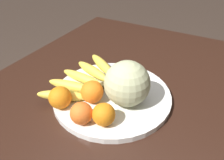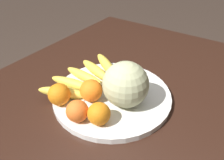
% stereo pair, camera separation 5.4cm
% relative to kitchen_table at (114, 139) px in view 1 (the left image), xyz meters
% --- Properties ---
extents(kitchen_table, '(1.43, 1.00, 0.75)m').
position_rel_kitchen_table_xyz_m(kitchen_table, '(0.00, 0.00, 0.00)').
color(kitchen_table, black).
rests_on(kitchen_table, ground_plane).
extents(fruit_bowl, '(0.37, 0.37, 0.02)m').
position_rel_kitchen_table_xyz_m(fruit_bowl, '(-0.08, -0.05, 0.10)').
color(fruit_bowl, white).
rests_on(fruit_bowl, kitchen_table).
extents(melon, '(0.13, 0.13, 0.13)m').
position_rel_kitchen_table_xyz_m(melon, '(-0.06, 0.01, 0.18)').
color(melon, '#B2B789').
rests_on(melon, fruit_bowl).
extents(banana_bunch, '(0.32, 0.19, 0.03)m').
position_rel_kitchen_table_xyz_m(banana_bunch, '(-0.09, -0.16, 0.13)').
color(banana_bunch, '#473819').
rests_on(banana_bunch, fruit_bowl).
extents(orange_front_left, '(0.06, 0.06, 0.06)m').
position_rel_kitchen_table_xyz_m(orange_front_left, '(0.05, -0.01, 0.14)').
color(orange_front_left, orange).
rests_on(orange_front_left, fruit_bowl).
extents(orange_front_right, '(0.06, 0.06, 0.06)m').
position_rel_kitchen_table_xyz_m(orange_front_right, '(0.07, -0.06, 0.14)').
color(orange_front_right, orange).
rests_on(orange_front_right, fruit_bowl).
extents(orange_mid_center, '(0.07, 0.07, 0.07)m').
position_rel_kitchen_table_xyz_m(orange_mid_center, '(0.05, -0.15, 0.14)').
color(orange_mid_center, orange).
rests_on(orange_mid_center, fruit_bowl).
extents(orange_back_left, '(0.07, 0.07, 0.07)m').
position_rel_kitchen_table_xyz_m(orange_back_left, '(-0.02, -0.08, 0.15)').
color(orange_back_left, orange).
rests_on(orange_back_left, fruit_bowl).
extents(produce_tag, '(0.08, 0.03, 0.00)m').
position_rel_kitchen_table_xyz_m(produce_tag, '(0.00, -0.11, 0.11)').
color(produce_tag, white).
rests_on(produce_tag, fruit_bowl).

